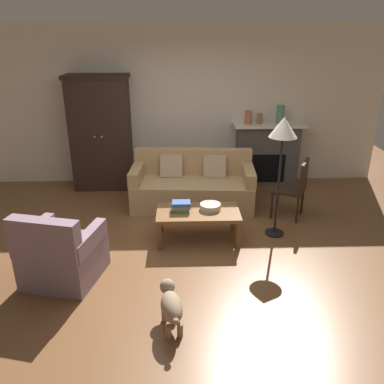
{
  "coord_description": "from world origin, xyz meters",
  "views": [
    {
      "loc": [
        -0.04,
        -4.53,
        2.63
      ],
      "look_at": [
        0.13,
        0.54,
        0.55
      ],
      "focal_mm": 36.76,
      "sensor_mm": 36.0,
      "label": 1
    }
  ],
  "objects": [
    {
      "name": "back_wall",
      "position": [
        0.0,
        2.55,
        1.4
      ],
      "size": [
        7.2,
        0.1,
        2.8
      ],
      "primitive_type": "cube",
      "color": "silver",
      "rests_on": "ground"
    },
    {
      "name": "mantel_vase_jade",
      "position": [
        1.73,
        2.28,
        1.28
      ],
      "size": [
        0.14,
        0.14,
        0.32
      ],
      "primitive_type": "cylinder",
      "color": "slate",
      "rests_on": "fireplace"
    },
    {
      "name": "book_stack",
      "position": [
        -0.03,
        0.2,
        0.49
      ],
      "size": [
        0.26,
        0.19,
        0.13
      ],
      "color": "#427A4C",
      "rests_on": "coffee_table"
    },
    {
      "name": "coffee_table",
      "position": [
        0.2,
        0.19,
        0.37
      ],
      "size": [
        1.1,
        0.6,
        0.42
      ],
      "color": "brown",
      "rests_on": "ground"
    },
    {
      "name": "couch",
      "position": [
        0.16,
        1.35,
        0.32
      ],
      "size": [
        1.97,
        0.98,
        0.86
      ],
      "color": "tan",
      "rests_on": "ground"
    },
    {
      "name": "floor_lamp",
      "position": [
        1.27,
        0.31,
        1.42
      ],
      "size": [
        0.36,
        0.36,
        1.64
      ],
      "color": "black",
      "rests_on": "ground"
    },
    {
      "name": "armoire",
      "position": [
        -1.4,
        2.22,
        0.99
      ],
      "size": [
        1.06,
        0.57,
        1.97
      ],
      "color": "black",
      "rests_on": "ground"
    },
    {
      "name": "fruit_bowl",
      "position": [
        0.36,
        0.24,
        0.46
      ],
      "size": [
        0.28,
        0.28,
        0.08
      ],
      "primitive_type": "cylinder",
      "color": "beige",
      "rests_on": "coffee_table"
    },
    {
      "name": "fireplace",
      "position": [
        1.55,
        2.3,
        0.57
      ],
      "size": [
        1.26,
        0.48,
        1.12
      ],
      "color": "#4C4947",
      "rests_on": "ground"
    },
    {
      "name": "dog",
      "position": [
        -0.14,
        -1.51,
        0.25
      ],
      "size": [
        0.27,
        0.57,
        0.39
      ],
      "color": "gray",
      "rests_on": "ground"
    },
    {
      "name": "armchair_near_left",
      "position": [
        -1.37,
        -0.7,
        0.32
      ],
      "size": [
        0.92,
        0.93,
        0.88
      ],
      "color": "gray",
      "rests_on": "ground"
    },
    {
      "name": "mantel_vase_terracotta",
      "position": [
        1.17,
        2.28,
        1.23
      ],
      "size": [
        0.13,
        0.13,
        0.23
      ],
      "primitive_type": "cylinder",
      "color": "#A86042",
      "rests_on": "fireplace"
    },
    {
      "name": "mantel_vase_bronze",
      "position": [
        1.37,
        2.28,
        1.21
      ],
      "size": [
        0.1,
        0.1,
        0.18
      ],
      "primitive_type": "cylinder",
      "color": "olive",
      "rests_on": "fireplace"
    },
    {
      "name": "side_chair_wooden",
      "position": [
        1.67,
        0.84,
        0.51
      ],
      "size": [
        0.59,
        0.59,
        0.9
      ],
      "color": "black",
      "rests_on": "ground"
    },
    {
      "name": "ground_plane",
      "position": [
        0.0,
        0.0,
        0.0
      ],
      "size": [
        9.6,
        9.6,
        0.0
      ],
      "primitive_type": "plane",
      "color": "brown"
    }
  ]
}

